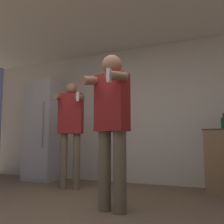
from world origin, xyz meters
TOP-DOWN VIEW (x-y plane):
  - wall_back at (0.00, 2.67)m, footprint 7.00×0.06m
  - ceiling_slab at (0.00, 1.32)m, footprint 7.00×3.16m
  - refrigerator at (-1.91, 2.31)m, footprint 0.64×0.69m
  - bottle_dark_rum at (1.40, 2.35)m, footprint 0.09×0.09m
  - person_woman_foreground at (0.24, 0.74)m, footprint 0.50×0.49m
  - person_man_side at (-0.91, 1.69)m, footprint 0.53×0.51m

SIDE VIEW (x-z plane):
  - refrigerator at x=-1.91m, z-range 0.00..1.94m
  - person_woman_foreground at x=0.24m, z-range 0.12..1.86m
  - bottle_dark_rum at x=1.40m, z-range 0.91..1.16m
  - person_man_side at x=-0.91m, z-range 0.18..1.91m
  - wall_back at x=0.00m, z-range 0.00..2.55m
  - ceiling_slab at x=0.00m, z-range 2.55..2.60m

